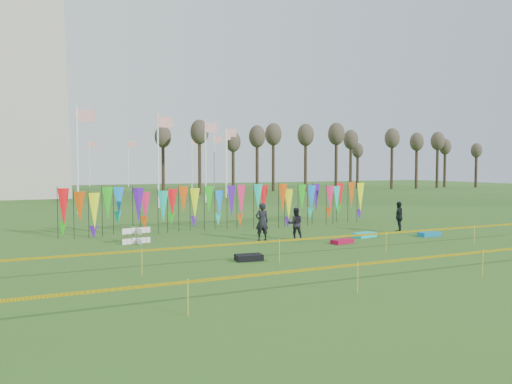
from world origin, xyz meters
name	(u,v)px	position (x,y,z in m)	size (l,w,h in m)	color
ground	(297,251)	(0.00, 0.00, 0.00)	(160.00, 160.00, 0.00)	#2A5417
banner_row	(234,203)	(0.28, 7.60, 1.50)	(18.64, 0.64, 2.38)	black
caution_tape_near	(319,239)	(-0.22, -2.07, 0.78)	(26.00, 0.02, 0.90)	yellow
caution_tape_far	(407,261)	(-0.22, -6.90, 0.78)	(26.00, 0.02, 0.90)	yellow
tree_line	(337,148)	(32.00, 44.00, 6.17)	(53.92, 1.92, 7.84)	#392C1C
box_kite	(136,236)	(-5.77, 4.69, 0.38)	(0.68, 0.68, 0.75)	red
person_left	(262,222)	(-0.11, 3.20, 0.90)	(0.66, 0.48, 1.80)	black
person_mid	(295,224)	(1.45, 2.71, 0.78)	(0.76, 0.47, 1.56)	black
person_right	(399,217)	(7.75, 2.60, 0.84)	(0.98, 0.56, 1.67)	black
kite_bag_turquoise	(365,235)	(5.00, 1.97, 0.12)	(1.19, 0.60, 0.24)	#0DD1CD
kite_bag_red	(342,241)	(2.85, 0.79, 0.10)	(1.09, 0.50, 0.20)	#AD0B35
kite_bag_black	(249,257)	(-2.76, -1.16, 0.12)	(1.01, 0.58, 0.23)	black
kite_bag_teal	(429,234)	(8.21, 0.88, 0.11)	(1.12, 0.54, 0.21)	#0C77AF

